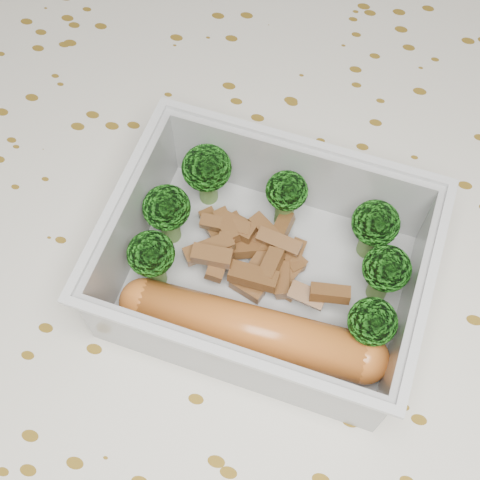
# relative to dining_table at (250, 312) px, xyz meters

# --- Properties ---
(ground_plane) EXTENTS (4.00, 4.00, 0.00)m
(ground_plane) POSITION_rel_dining_table_xyz_m (0.00, 0.00, -0.67)
(ground_plane) COLOR olive
(ground_plane) RESTS_ON ground
(dining_table) EXTENTS (1.40, 0.90, 0.75)m
(dining_table) POSITION_rel_dining_table_xyz_m (0.00, 0.00, 0.00)
(dining_table) COLOR brown
(dining_table) RESTS_ON ground
(tablecloth) EXTENTS (1.46, 0.96, 0.19)m
(tablecloth) POSITION_rel_dining_table_xyz_m (0.00, 0.00, 0.05)
(tablecloth) COLOR white
(tablecloth) RESTS_ON dining_table
(lunch_container) EXTENTS (0.19, 0.15, 0.06)m
(lunch_container) POSITION_rel_dining_table_xyz_m (0.01, -0.01, 0.11)
(lunch_container) COLOR silver
(lunch_container) RESTS_ON tablecloth
(broccoli_florets) EXTENTS (0.16, 0.10, 0.05)m
(broccoli_florets) POSITION_rel_dining_table_xyz_m (0.01, 0.00, 0.12)
(broccoli_florets) COLOR #608C3F
(broccoli_florets) RESTS_ON lunch_container
(meat_pile) EXTENTS (0.10, 0.06, 0.03)m
(meat_pile) POSITION_rel_dining_table_xyz_m (0.00, -0.00, 0.10)
(meat_pile) COLOR brown
(meat_pile) RESTS_ON lunch_container
(sausage) EXTENTS (0.16, 0.03, 0.03)m
(sausage) POSITION_rel_dining_table_xyz_m (0.01, -0.05, 0.11)
(sausage) COLOR #C46525
(sausage) RESTS_ON lunch_container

